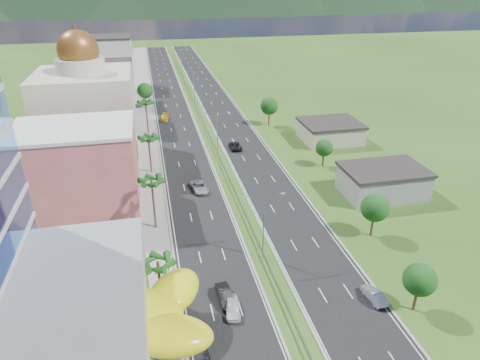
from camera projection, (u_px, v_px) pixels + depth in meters
ground at (282, 302)px, 56.25m from camera, size 500.00×500.00×0.00m
road_left at (173, 111)px, 133.85m from camera, size 11.00×260.00×0.04m
road_right at (220, 108)px, 136.74m from camera, size 11.00×260.00×0.04m
sidewalk_left at (142, 113)px, 132.00m from camera, size 7.00×260.00×0.12m
median_guardrail at (205, 125)px, 119.21m from camera, size 0.10×216.06×0.76m
streetlight_median_b at (264, 219)px, 62.08m from camera, size 6.04×0.25×11.00m
streetlight_median_c at (217, 130)px, 97.22m from camera, size 6.04×0.25×11.00m
streetlight_median_d at (194, 85)px, 136.75m from camera, size 6.04×0.25×11.00m
streetlight_median_e at (181, 59)px, 176.28m from camera, size 6.04×0.25×11.00m
lime_canopy at (120, 318)px, 46.69m from camera, size 18.00×15.00×7.40m
pink_shophouse at (79, 170)px, 75.67m from camera, size 20.00×15.00×15.00m
domed_building at (88, 112)px, 94.19m from camera, size 20.00×20.00×28.70m
midrise_grey at (103, 97)px, 117.81m from camera, size 16.00×15.00×16.00m
midrise_beige at (108, 85)px, 137.79m from camera, size 16.00×15.00×13.00m
midrise_white at (111, 63)px, 156.90m from camera, size 16.00×15.00×18.00m
shed_near at (383, 183)px, 82.52m from camera, size 15.00×10.00×5.00m
shed_far at (330, 132)px, 109.39m from camera, size 14.00×12.00×4.40m
palm_tree_b at (158, 264)px, 51.93m from camera, size 3.60×3.60×8.10m
palm_tree_c at (152, 183)px, 68.87m from camera, size 3.60×3.60×9.60m
palm_tree_d at (148, 139)px, 89.49m from camera, size 3.60×3.60×8.60m
palm_tree_e at (146, 104)px, 111.11m from camera, size 3.60×3.60×9.40m
leafy_tree_lfar at (145, 91)px, 134.27m from camera, size 4.90×4.90×8.05m
leafy_tree_ra at (420, 280)px, 52.86m from camera, size 4.20×4.20×6.90m
leafy_tree_rb at (375, 208)px, 68.19m from camera, size 4.55×4.55×7.47m
leafy_tree_rc at (324, 148)px, 93.72m from camera, size 3.85×3.85×6.33m
leafy_tree_rd at (269, 106)px, 118.77m from camera, size 4.90×4.90×8.05m
mountain_ridge at (210, 13)px, 463.11m from camera, size 860.00×140.00×90.00m
car_white_near_left at (233, 308)px, 54.11m from camera, size 2.31×4.68×1.53m
car_dark_left at (225, 296)px, 56.07m from camera, size 1.97×4.95×1.60m
car_silver_mid_left at (199, 187)px, 84.54m from camera, size 3.46×6.07×1.60m
car_yellow_far_left at (165, 117)px, 125.20m from camera, size 2.97×5.62×1.55m
car_silver_right at (374, 295)px, 56.32m from camera, size 1.92×4.52×1.45m
car_dark_far_right at (235, 146)px, 104.75m from camera, size 2.61×5.55×1.53m
motorcycle at (209, 354)px, 47.71m from camera, size 0.73×1.99×1.25m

